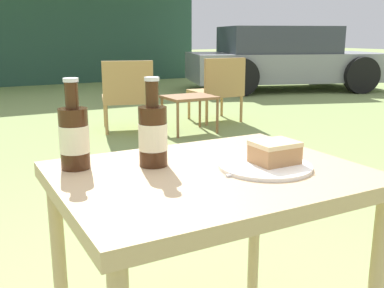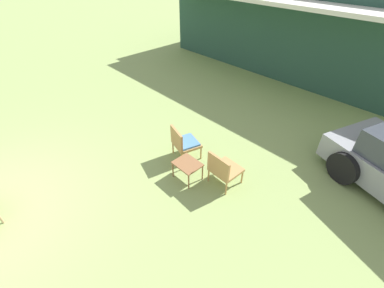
# 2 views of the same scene
# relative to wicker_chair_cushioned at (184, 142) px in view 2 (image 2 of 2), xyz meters

# --- Properties ---
(cabin_building) EXTENTS (10.35, 5.63, 3.32)m
(cabin_building) POSITION_rel_wicker_chair_cushioned_xyz_m (-1.29, 7.77, 1.23)
(cabin_building) COLOR #284C3D
(cabin_building) RESTS_ON ground_plane
(wicker_chair_cushioned) EXTENTS (0.69, 0.69, 0.82)m
(wicker_chair_cushioned) POSITION_rel_wicker_chair_cushioned_xyz_m (0.00, 0.00, 0.00)
(wicker_chair_cushioned) COLOR #B2844C
(wicker_chair_cushioned) RESTS_ON ground_plane
(wicker_chair_plain) EXTENTS (0.58, 0.57, 0.82)m
(wicker_chair_plain) POSITION_rel_wicker_chair_cushioned_xyz_m (1.23, -0.03, 0.01)
(wicker_chair_plain) COLOR #B2844C
(wicker_chair_plain) RESTS_ON ground_plane
(garden_side_table) EXTENTS (0.55, 0.45, 0.42)m
(garden_side_table) POSITION_rel_wicker_chair_cushioned_xyz_m (0.59, -0.43, -0.06)
(garden_side_table) COLOR brown
(garden_side_table) RESTS_ON ground_plane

